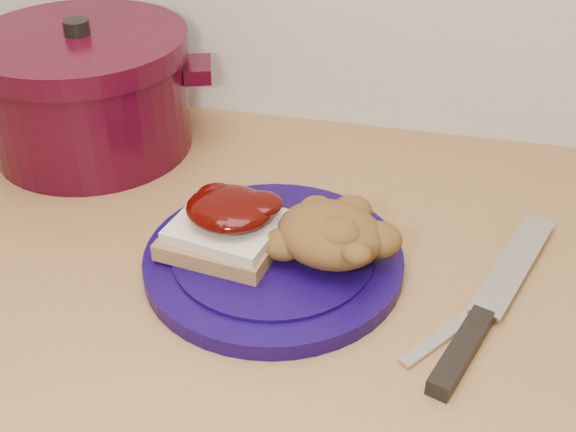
% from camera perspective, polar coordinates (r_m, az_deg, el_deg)
% --- Properties ---
extents(plate, '(0.31, 0.31, 0.02)m').
position_cam_1_polar(plate, '(0.71, -1.15, -3.52)').
color(plate, '#10043B').
rests_on(plate, wood_countertop).
extents(sandwich, '(0.12, 0.11, 0.05)m').
position_cam_1_polar(sandwich, '(0.70, -4.89, -0.66)').
color(sandwich, olive).
rests_on(sandwich, plate).
extents(stuffing_mound, '(0.12, 0.11, 0.05)m').
position_cam_1_polar(stuffing_mound, '(0.69, 3.34, -1.44)').
color(stuffing_mound, brown).
rests_on(stuffing_mound, plate).
extents(chef_knife, '(0.12, 0.28, 0.02)m').
position_cam_1_polar(chef_knife, '(0.67, 14.73, -8.29)').
color(chef_knife, black).
rests_on(chef_knife, wood_countertop).
extents(butter_knife, '(0.10, 0.14, 0.00)m').
position_cam_1_polar(butter_knife, '(0.68, 13.61, -8.06)').
color(butter_knife, silver).
rests_on(butter_knife, wood_countertop).
extents(dutch_oven, '(0.32, 0.32, 0.16)m').
position_cam_1_polar(dutch_oven, '(0.92, -15.57, 9.47)').
color(dutch_oven, '#380514').
rests_on(dutch_oven, wood_countertop).
extents(pepper_grinder, '(0.06, 0.06, 0.12)m').
position_cam_1_polar(pepper_grinder, '(1.01, -18.41, 10.43)').
color(pepper_grinder, black).
rests_on(pepper_grinder, wood_countertop).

